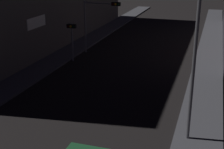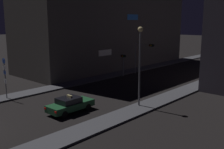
% 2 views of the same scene
% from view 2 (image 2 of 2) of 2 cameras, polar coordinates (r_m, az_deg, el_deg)
% --- Properties ---
extents(sidewalk_left, '(2.32, 61.50, 0.18)m').
position_cam_2_polar(sidewalk_left, '(44.59, 4.60, 0.86)').
color(sidewalk_left, '#424247').
rests_on(sidewalk_left, ground_plane).
extents(sidewalk_right, '(2.32, 61.50, 0.18)m').
position_cam_2_polar(sidewalk_right, '(38.25, 19.79, -1.52)').
color(sidewalk_right, '#424247').
rests_on(sidewalk_right, ground_plane).
extents(building_facade_left, '(11.37, 33.37, 19.32)m').
position_cam_2_polar(building_facade_left, '(49.12, -0.87, 13.07)').
color(building_facade_left, '#514C47').
rests_on(building_facade_left, ground_plane).
extents(taxi, '(1.86, 4.47, 1.62)m').
position_cam_2_polar(taxi, '(24.56, -8.99, -6.38)').
color(taxi, '#1E512D').
rests_on(taxi, ground_plane).
extents(traffic_light_overhead, '(3.48, 0.42, 4.91)m').
position_cam_2_polar(traffic_light_overhead, '(41.42, 6.54, 4.88)').
color(traffic_light_overhead, slate).
rests_on(traffic_light_overhead, ground_plane).
extents(traffic_light_left_kerb, '(0.80, 0.42, 3.31)m').
position_cam_2_polar(traffic_light_left_kerb, '(40.04, 2.44, 3.05)').
color(traffic_light_left_kerb, slate).
rests_on(traffic_light_left_kerb, ground_plane).
extents(sign_pole_left, '(0.63, 0.10, 4.28)m').
position_cam_2_polar(sign_pole_left, '(29.80, -22.05, -0.06)').
color(sign_pole_left, slate).
rests_on(sign_pole_left, sidewalk_left).
extents(street_lamp_near_block, '(0.49, 0.49, 7.52)m').
position_cam_2_polar(street_lamp_near_block, '(24.91, 6.02, 4.44)').
color(street_lamp_near_block, slate).
rests_on(street_lamp_near_block, sidewalk_right).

